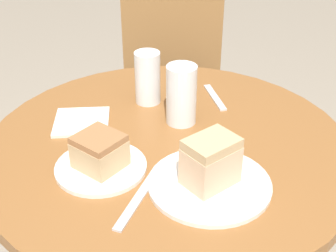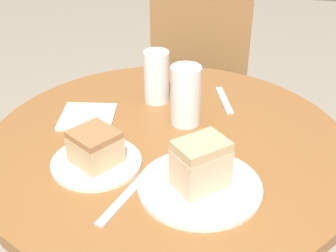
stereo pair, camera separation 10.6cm
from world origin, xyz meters
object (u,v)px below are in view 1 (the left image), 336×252
at_px(plate_far, 101,167).
at_px(cake_slice_far, 100,151).
at_px(glass_lemonade, 181,98).
at_px(plate_near, 209,184).
at_px(glass_water, 148,80).
at_px(chair, 167,84).
at_px(cake_slice_near, 211,162).

xyz_separation_m(plate_far, cake_slice_far, (0.00, -0.00, 0.04)).
bearing_deg(plate_far, glass_lemonade, 52.56).
xyz_separation_m(plate_near, glass_water, (-0.16, 0.35, 0.06)).
xyz_separation_m(plate_far, glass_lemonade, (0.16, 0.21, 0.06)).
distance_m(chair, glass_water, 0.77).
height_order(chair, glass_lemonade, chair).
bearing_deg(glass_water, plate_near, -65.44).
height_order(chair, plate_near, chair).
bearing_deg(cake_slice_near, glass_water, 114.56).
height_order(plate_far, glass_lemonade, glass_lemonade).
relative_size(cake_slice_near, glass_lemonade, 0.84).
height_order(chair, glass_water, chair).
height_order(chair, plate_far, chair).
xyz_separation_m(chair, cake_slice_near, (0.16, -1.04, 0.35)).
height_order(cake_slice_far, glass_lemonade, glass_lemonade).
distance_m(plate_near, cake_slice_near, 0.06).
relative_size(glass_lemonade, glass_water, 1.07).
xyz_separation_m(plate_far, glass_water, (0.07, 0.31, 0.06)).
height_order(cake_slice_near, glass_lemonade, glass_lemonade).
height_order(plate_near, glass_water, glass_water).
distance_m(plate_near, cake_slice_far, 0.23).
xyz_separation_m(cake_slice_near, glass_water, (-0.16, 0.35, 0.00)).
height_order(plate_near, cake_slice_near, cake_slice_near).
height_order(chair, cake_slice_near, chair).
distance_m(cake_slice_near, glass_water, 0.38).
distance_m(plate_far, cake_slice_far, 0.04).
relative_size(chair, cake_slice_near, 7.65).
bearing_deg(cake_slice_far, glass_lemonade, 52.56).
height_order(plate_near, cake_slice_far, cake_slice_far).
bearing_deg(chair, plate_near, -77.41).
bearing_deg(glass_water, cake_slice_far, -102.48).
xyz_separation_m(cake_slice_far, glass_lemonade, (0.16, 0.21, 0.02)).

